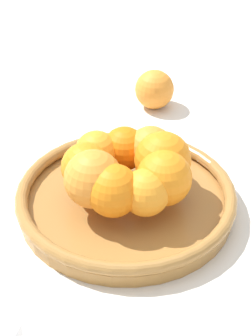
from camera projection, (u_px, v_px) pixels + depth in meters
ground_plane at (126, 208)px, 0.83m from camera, size 4.00×4.00×0.00m
fruit_bowl at (126, 198)px, 0.82m from camera, size 0.32×0.32×0.04m
orange_pile at (128, 169)px, 0.78m from camera, size 0.19×0.18×0.08m
stray_orange at (154, 89)px, 1.06m from camera, size 0.07×0.07×0.07m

